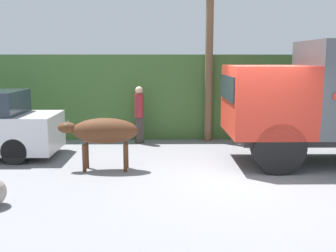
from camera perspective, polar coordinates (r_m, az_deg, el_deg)
name	(u,v)px	position (r m, az deg, el deg)	size (l,w,h in m)	color
ground_plane	(249,177)	(9.06, 11.74, -7.28)	(60.00, 60.00, 0.00)	gray
hillside_embankment	(213,91)	(15.55, 6.48, 5.11)	(32.00, 5.54, 2.75)	#426B33
brown_cow	(103,131)	(9.35, -9.39, -0.79)	(1.88, 0.60, 1.25)	#512D19
pedestrian_on_hill	(139,111)	(12.22, -4.19, 2.16)	(0.37, 0.37, 1.78)	#38332D
utility_pole	(209,51)	(12.50, 6.00, 10.74)	(0.90, 0.24, 5.48)	brown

